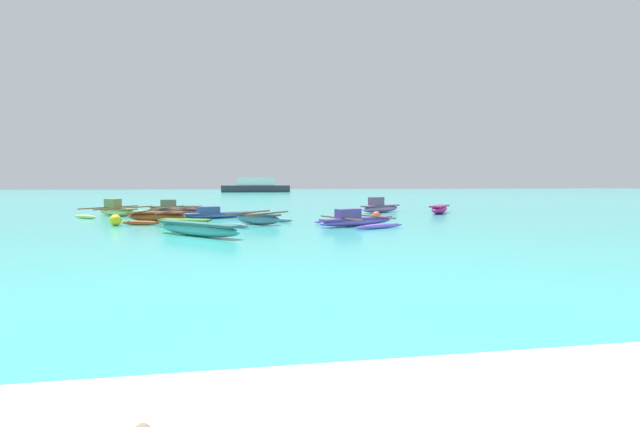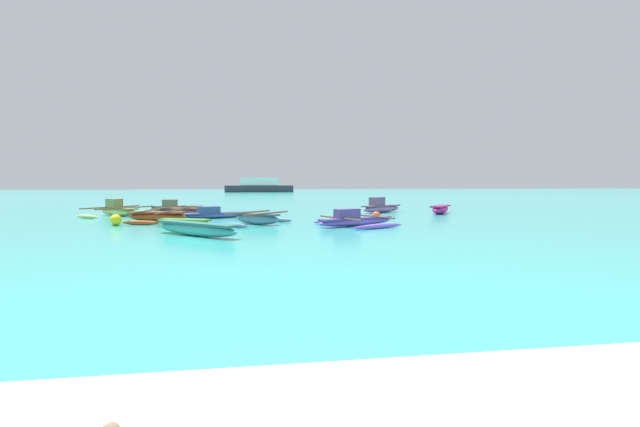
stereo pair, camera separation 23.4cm
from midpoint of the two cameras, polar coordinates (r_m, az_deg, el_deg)
The scene contains 14 objects.
moored_boat_0 at distance 26.66m, azimuth 8.33°, elevation 0.85°, with size 3.07×2.24×0.96m.
moored_boat_1 at distance 19.01m, azimuth -8.02°, elevation -0.70°, with size 3.31×3.49×0.55m.
moored_boat_2 at distance 28.74m, azimuth -18.48°, elevation 0.79°, with size 3.33×0.85×0.77m.
moored_boat_3 at distance 18.75m, azimuth -17.29°, elevation -1.13°, with size 2.43×1.51×0.32m.
moored_boat_4 at distance 25.67m, azimuth -18.06°, elevation 0.31°, with size 2.68×4.09×0.46m.
moored_boat_5 at distance 18.32m, azimuth 5.03°, elevation -0.90°, with size 3.77×3.84×0.74m.
moored_boat_6 at distance 26.54m, azimuth 16.00°, elevation 0.57°, with size 2.16×2.50×0.49m.
moored_boat_7 at distance 26.20m, azimuth -25.12°, elevation 0.39°, with size 3.76×4.17×0.95m.
moored_boat_8 at distance 22.88m, azimuth -13.36°, elevation -0.05°, with size 3.83×1.96×0.61m.
moored_boat_9 at distance 15.38m, azimuth -15.78°, elevation -1.93°, with size 3.26×3.10×0.47m.
moored_boat_10 at distance 21.60m, azimuth -20.57°, elevation -0.36°, with size 2.87×3.71×0.53m.
mooring_buoy_0 at distance 21.09m, azimuth 7.82°, elevation -0.31°, with size 0.44×0.44×0.44m.
mooring_buoy_1 at distance 20.33m, azimuth -25.29°, elevation -0.78°, with size 0.48×0.48×0.48m.
distant_ferry at distance 84.43m, azimuth -8.03°, elevation 3.63°, with size 13.11×2.88×2.88m.
Camera 2 is at (-0.31, -2.94, 1.84)m, focal length 24.00 mm.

